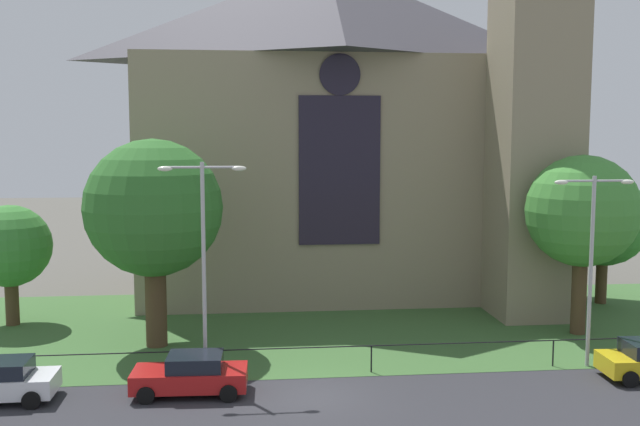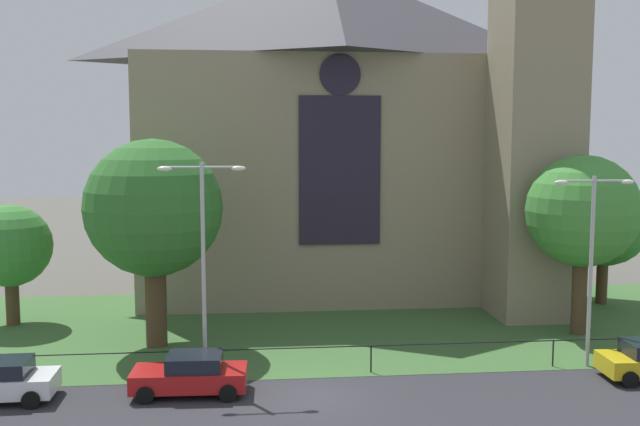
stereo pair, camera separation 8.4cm
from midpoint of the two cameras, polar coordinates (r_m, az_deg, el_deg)
name	(u,v)px [view 2 (the right image)]	position (r m, az deg, el deg)	size (l,w,h in m)	color
ground	(296,325)	(36.37, -1.87, -9.02)	(160.00, 160.00, 0.00)	#56544C
road_asphalt	(319,418)	(25.02, 0.01, -16.17)	(120.00, 8.00, 0.01)	#2D2D33
grass_verge	(299,336)	(34.45, -1.65, -9.88)	(120.00, 20.00, 0.01)	#3D6633
church_building	(341,124)	(43.58, 1.78, 7.14)	(23.20, 16.20, 26.00)	gray
iron_railing	(371,349)	(29.23, 4.21, -10.85)	(30.71, 0.07, 1.13)	black
tree_right_near	(582,212)	(36.03, 20.42, 0.08)	(5.35, 5.35, 8.67)	#4C3823
tree_right_far	(604,222)	(43.34, 21.95, -0.65)	(5.08, 5.08, 7.29)	#4C3823
tree_left_near	(154,209)	(32.63, -13.16, 0.31)	(6.19, 6.19, 9.44)	#4C3823
tree_left_far	(10,247)	(38.92, -23.61, -2.49)	(4.13, 4.13, 6.13)	#4C3823
streetlamp_near	(203,243)	(27.80, -9.30, -2.41)	(3.37, 0.26, 8.55)	#B2B2B7
streetlamp_far	(592,246)	(31.09, 21.09, -2.47)	(3.37, 0.26, 7.93)	#B2B2B7
parked_car_red	(191,375)	(27.31, -10.26, -12.66)	(4.26, 2.14, 1.51)	#B21919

